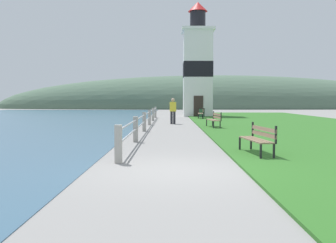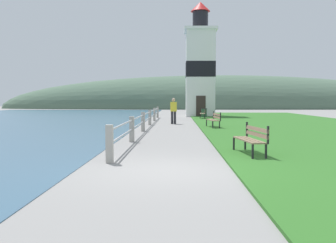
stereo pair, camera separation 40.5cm
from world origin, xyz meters
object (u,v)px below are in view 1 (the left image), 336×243
(park_bench_near, at_px, (259,137))
(lighthouse, at_px, (198,67))
(park_bench_far, at_px, (202,113))
(trash_bin, at_px, (202,113))
(person_strolling, at_px, (173,110))
(park_bench_midway, at_px, (215,119))

(park_bench_near, distance_m, lighthouse, 26.16)
(park_bench_far, distance_m, trash_bin, 2.16)
(park_bench_near, xyz_separation_m, person_strolling, (-2.43, 14.16, 0.40))
(park_bench_midway, xyz_separation_m, trash_bin, (0.28, 12.10, -0.12))
(park_bench_far, bearing_deg, trash_bin, -91.98)
(park_bench_far, height_order, lighthouse, lighthouse)
(person_strolling, height_order, trash_bin, person_strolling)
(park_bench_far, bearing_deg, lighthouse, -86.85)
(park_bench_near, height_order, lighthouse, lighthouse)
(park_bench_far, height_order, person_strolling, person_strolling)
(person_strolling, bearing_deg, park_bench_far, -24.72)
(lighthouse, distance_m, person_strolling, 12.52)
(park_bench_near, relative_size, trash_bin, 2.28)
(trash_bin, bearing_deg, person_strolling, -107.38)
(park_bench_far, distance_m, person_strolling, 6.82)
(park_bench_near, bearing_deg, trash_bin, -97.90)
(lighthouse, bearing_deg, trash_bin, -86.73)
(park_bench_midway, xyz_separation_m, lighthouse, (0.10, 15.25, 4.25))
(park_bench_midway, xyz_separation_m, park_bench_far, (0.08, 9.95, -0.00))
(park_bench_near, bearing_deg, park_bench_far, -97.40)
(park_bench_near, distance_m, park_bench_far, 20.51)
(park_bench_midway, distance_m, park_bench_far, 9.95)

